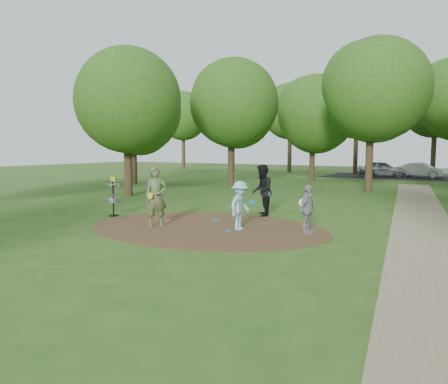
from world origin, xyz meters
The scene contains 16 objects.
ground centered at (0.00, 0.00, 0.00)m, with size 100.00×100.00×0.00m, color #2D5119.
dirt_clearing centered at (0.00, 0.00, 0.01)m, with size 8.40×8.40×0.02m, color #47301C.
footpath centered at (6.50, 2.00, 0.01)m, with size 2.00×40.00×0.01m, color #8C7A5B.
parking_lot centered at (2.00, 30.00, 0.00)m, with size 14.00×8.00×0.01m, color black.
player_observer_with_disc centered at (-1.56, -0.67, 1.02)m, with size 0.87×0.88×2.05m.
player_throwing_with_disc centered at (1.15, 0.28, 0.80)m, with size 0.93×1.04×1.59m.
player_walking_with_disc centered at (0.52, 3.22, 1.01)m, with size 1.09×1.20×2.02m.
player_waiting_with_disc centered at (3.29, 0.67, 0.77)m, with size 0.50×0.92×1.54m.
disc_ground_cyan centered at (-0.38, 1.29, 0.03)m, with size 0.22×0.22×0.02m, color #1892C7.
disc_ground_blue centered at (0.98, -0.17, 0.03)m, with size 0.22×0.22×0.02m, color blue.
disc_ground_red centered at (-1.21, 1.18, 0.03)m, with size 0.22×0.22×0.02m, color red.
car_left centered at (0.04, 29.48, 0.73)m, with size 1.71×4.26×1.45m, color #A2A3A9.
car_right centered at (3.26, 29.91, 0.66)m, with size 1.40×4.01×1.32m, color #A0A1A8.
disc_ground_orange centered at (-1.92, 0.41, 0.03)m, with size 0.22×0.22×0.02m, color orange.
disc_golf_basket centered at (-4.50, 0.30, 0.87)m, with size 0.63×0.63×1.54m.
tree_ring centered at (1.02, 9.62, 5.24)m, with size 37.56×45.32×8.92m.
Camera 1 is at (7.84, -12.07, 2.69)m, focal length 35.00 mm.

